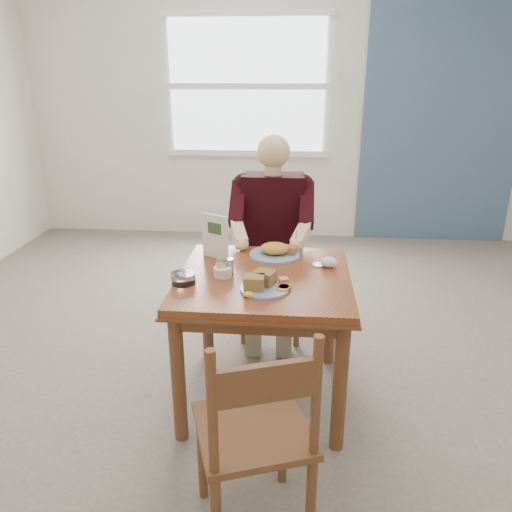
# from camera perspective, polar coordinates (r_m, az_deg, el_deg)

# --- Properties ---
(floor) EXTENTS (6.00, 6.00, 0.00)m
(floor) POSITION_cam_1_polar(r_m,az_deg,el_deg) (2.99, 0.87, -15.56)
(floor) COLOR #5E574C
(floor) RESTS_ON ground
(wall_back) EXTENTS (5.50, 0.00, 5.50)m
(wall_back) POSITION_cam_1_polar(r_m,az_deg,el_deg) (5.43, 3.38, 16.69)
(wall_back) COLOR silver
(wall_back) RESTS_ON ground
(accent_panel) EXTENTS (1.60, 0.02, 2.80)m
(accent_panel) POSITION_cam_1_polar(r_m,az_deg,el_deg) (5.59, 20.65, 15.59)
(accent_panel) COLOR #425E7B
(accent_panel) RESTS_ON ground
(lemon_wedge) EXTENTS (0.06, 0.05, 0.03)m
(lemon_wedge) POSITION_cam_1_polar(r_m,az_deg,el_deg) (2.37, -0.83, -4.42)
(lemon_wedge) COLOR yellow
(lemon_wedge) RESTS_ON table
(napkin) EXTENTS (0.10, 0.09, 0.06)m
(napkin) POSITION_cam_1_polar(r_m,az_deg,el_deg) (2.75, 8.35, -0.69)
(napkin) COLOR white
(napkin) RESTS_ON table
(metal_dish) EXTENTS (0.09, 0.09, 0.01)m
(metal_dish) POSITION_cam_1_polar(r_m,az_deg,el_deg) (2.77, 7.20, -1.02)
(metal_dish) COLOR silver
(metal_dish) RESTS_ON table
(window) EXTENTS (1.72, 0.04, 1.42)m
(window) POSITION_cam_1_polar(r_m,az_deg,el_deg) (5.41, -1.06, 18.83)
(window) COLOR white
(window) RESTS_ON wall_back
(table) EXTENTS (0.92, 0.92, 0.75)m
(table) POSITION_cam_1_polar(r_m,az_deg,el_deg) (2.67, 0.94, -4.42)
(table) COLOR brown
(table) RESTS_ON ground
(chair_far) EXTENTS (0.42, 0.42, 0.95)m
(chair_far) POSITION_cam_1_polar(r_m,az_deg,el_deg) (3.46, 1.88, -1.26)
(chair_far) COLOR brown
(chair_far) RESTS_ON ground
(chair_near) EXTENTS (0.53, 0.53, 0.95)m
(chair_near) POSITION_cam_1_polar(r_m,az_deg,el_deg) (1.99, -0.01, -19.79)
(chair_near) COLOR brown
(chair_near) RESTS_ON ground
(diner) EXTENTS (0.53, 0.56, 1.39)m
(diner) POSITION_cam_1_polar(r_m,az_deg,el_deg) (3.27, 1.86, 3.57)
(diner) COLOR gray
(diner) RESTS_ON chair_far
(near_plate) EXTENTS (0.27, 0.27, 0.08)m
(near_plate) POSITION_cam_1_polar(r_m,az_deg,el_deg) (2.45, 0.79, -3.17)
(near_plate) COLOR white
(near_plate) RESTS_ON table
(far_plate) EXTENTS (0.34, 0.34, 0.08)m
(far_plate) POSITION_cam_1_polar(r_m,az_deg,el_deg) (2.88, 2.30, 0.55)
(far_plate) COLOR white
(far_plate) RESTS_ON table
(caddy) EXTENTS (0.12, 0.12, 0.07)m
(caddy) POSITION_cam_1_polar(r_m,az_deg,el_deg) (2.60, -3.83, -1.80)
(caddy) COLOR white
(caddy) RESTS_ON table
(shakers) EXTENTS (0.10, 0.05, 0.09)m
(shakers) POSITION_cam_1_polar(r_m,az_deg,el_deg) (2.62, -3.54, -1.17)
(shakers) COLOR white
(shakers) RESTS_ON table
(creamer) EXTENTS (0.12, 0.12, 0.06)m
(creamer) POSITION_cam_1_polar(r_m,az_deg,el_deg) (2.54, -8.32, -2.52)
(creamer) COLOR white
(creamer) RESTS_ON table
(menu) EXTENTS (0.16, 0.09, 0.26)m
(menu) POSITION_cam_1_polar(r_m,az_deg,el_deg) (2.83, -4.69, 2.27)
(menu) COLOR white
(menu) RESTS_ON table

